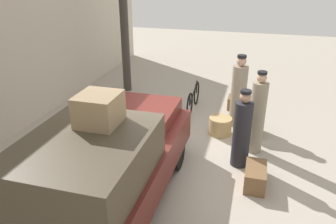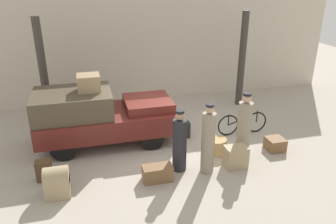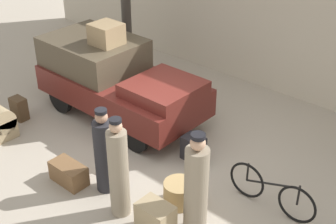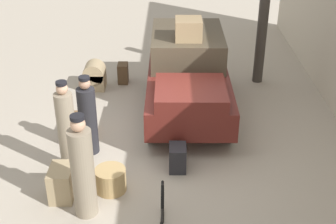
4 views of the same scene
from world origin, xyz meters
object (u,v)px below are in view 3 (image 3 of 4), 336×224
object	(u,v)px
truck	(115,78)
porter_with_bicycle	(196,189)
conductor_in_dark_uniform	(104,154)
wicker_basket	(179,193)
suitcase_tan_flat	(156,220)
porter_standing_middle	(119,171)
trunk_umber_medium	(19,109)
bicycle	(271,191)
trunk_on_truck_roof	(106,34)
trunk_wicker_pale	(193,148)
suitcase_black_upright	(69,173)

from	to	relation	value
truck	porter_with_bicycle	bearing A→B (deg)	-25.66
conductor_in_dark_uniform	wicker_basket	bearing A→B (deg)	23.95
suitcase_tan_flat	conductor_in_dark_uniform	bearing A→B (deg)	169.94
wicker_basket	suitcase_tan_flat	bearing A→B (deg)	-76.64
porter_standing_middle	trunk_umber_medium	bearing A→B (deg)	170.93
trunk_umber_medium	suitcase_tan_flat	xyz separation A→B (m)	(4.72, -0.62, 0.03)
truck	suitcase_tan_flat	size ratio (longest dim) A/B	6.68
bicycle	wicker_basket	size ratio (longest dim) A/B	2.99
trunk_umber_medium	suitcase_tan_flat	size ratio (longest dim) A/B	0.90
conductor_in_dark_uniform	trunk_on_truck_roof	bearing A→B (deg)	135.67
trunk_on_truck_roof	suitcase_tan_flat	bearing A→B (deg)	-32.90
wicker_basket	trunk_wicker_pale	xyz separation A→B (m)	(-0.64, 1.18, 0.04)
wicker_basket	porter_standing_middle	size ratio (longest dim) A/B	0.30
wicker_basket	suitcase_black_upright	distance (m)	2.08
truck	bicycle	xyz separation A→B (m)	(4.32, -0.52, -0.55)
porter_with_bicycle	trunk_on_truck_roof	distance (m)	4.39
porter_with_bicycle	trunk_wicker_pale	size ratio (longest dim) A/B	3.69
wicker_basket	suitcase_black_upright	world-z (taller)	wicker_basket
porter_standing_middle	trunk_umber_medium	xyz separation A→B (m)	(-3.94, 0.63, -0.59)
conductor_in_dark_uniform	trunk_wicker_pale	world-z (taller)	conductor_in_dark_uniform
conductor_in_dark_uniform	suitcase_tan_flat	xyz separation A→B (m)	(1.43, -0.25, -0.46)
truck	wicker_basket	xyz separation A→B (m)	(3.08, -1.44, -0.68)
truck	porter_standing_middle	bearing A→B (deg)	-42.18
trunk_umber_medium	trunk_on_truck_roof	bearing A→B (deg)	52.51
truck	suitcase_tan_flat	xyz separation A→B (m)	(3.28, -2.24, -0.61)
wicker_basket	porter_standing_middle	distance (m)	1.19
trunk_wicker_pale	trunk_on_truck_roof	size ratio (longest dim) A/B	0.81
truck	trunk_on_truck_roof	bearing A→B (deg)	180.00
truck	suitcase_black_upright	bearing A→B (deg)	-62.76
wicker_basket	trunk_wicker_pale	world-z (taller)	trunk_wicker_pale
truck	suitcase_black_upright	xyz separation A→B (m)	(1.20, -2.33, -0.70)
porter_with_bicycle	conductor_in_dark_uniform	xyz separation A→B (m)	(-1.85, -0.22, -0.10)
suitcase_tan_flat	porter_standing_middle	bearing A→B (deg)	-179.08
suitcase_black_upright	trunk_wicker_pale	world-z (taller)	trunk_wicker_pale
bicycle	suitcase_black_upright	distance (m)	3.61
wicker_basket	suitcase_tan_flat	size ratio (longest dim) A/B	0.95
truck	trunk_umber_medium	size ratio (longest dim) A/B	7.46
conductor_in_dark_uniform	trunk_on_truck_roof	xyz separation A→B (m)	(-2.04, 1.99, 1.12)
porter_standing_middle	suitcase_black_upright	world-z (taller)	porter_standing_middle
trunk_umber_medium	suitcase_black_upright	bearing A→B (deg)	-14.80
suitcase_tan_flat	trunk_wicker_pale	bearing A→B (deg)	112.63
truck	porter_with_bicycle	distance (m)	4.10
conductor_in_dark_uniform	suitcase_tan_flat	distance (m)	1.52
truck	trunk_on_truck_roof	xyz separation A→B (m)	(-0.19, 0.00, 0.97)
porter_with_bicycle	trunk_umber_medium	distance (m)	5.17
conductor_in_dark_uniform	trunk_on_truck_roof	distance (m)	3.06
porter_standing_middle	trunk_on_truck_roof	bearing A→B (deg)	139.95
bicycle	truck	bearing A→B (deg)	173.15
wicker_basket	trunk_wicker_pale	distance (m)	1.34
wicker_basket	trunk_on_truck_roof	xyz separation A→B (m)	(-3.28, 1.44, 1.66)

